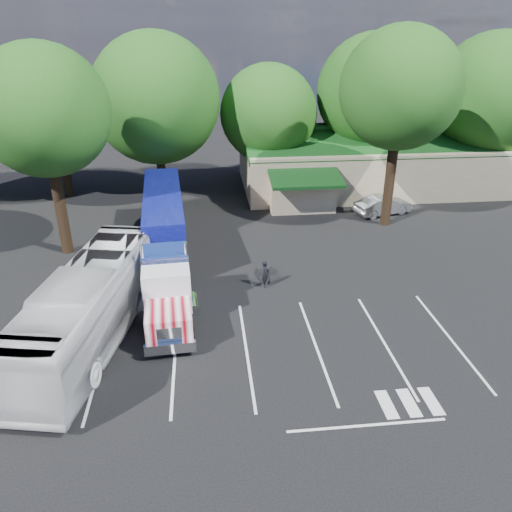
{
  "coord_description": "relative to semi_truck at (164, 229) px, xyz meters",
  "views": [
    {
      "loc": [
        -1.56,
        -24.42,
        13.45
      ],
      "look_at": [
        1.05,
        -0.21,
        2.0
      ],
      "focal_mm": 35.0,
      "sensor_mm": 36.0,
      "label": 1
    }
  ],
  "objects": [
    {
      "name": "event_hall",
      "position": [
        17.8,
        14.0,
        0.02
      ],
      "size": [
        24.2,
        14.12,
        5.55
      ],
      "color": "#B9B189",
      "rests_on": "ground"
    },
    {
      "name": "tree_row_e",
      "position": [
        17.06,
        14.19,
        5.9
      ],
      "size": [
        9.6,
        9.6,
        12.9
      ],
      "color": "black",
      "rests_on": "ground"
    },
    {
      "name": "tree_near_left",
      "position": [
        -6.44,
        2.19,
        6.62
      ],
      "size": [
        7.6,
        7.6,
        12.65
      ],
      "color": "black",
      "rests_on": "ground"
    },
    {
      "name": "silver_sedan",
      "position": [
        16.06,
        6.69,
        -1.46
      ],
      "size": [
        4.69,
        2.74,
        1.46
      ],
      "primitive_type": "imported",
      "rotation": [
        0.0,
        0.0,
        1.86
      ],
      "color": "#A6AAAE",
      "rests_on": "ground"
    },
    {
      "name": "tree_row_c",
      "position": [
        -0.94,
        12.39,
        5.85
      ],
      "size": [
        10.0,
        10.0,
        13.05
      ],
      "color": "black",
      "rests_on": "ground"
    },
    {
      "name": "tree_row_f",
      "position": [
        27.06,
        12.99,
        5.6
      ],
      "size": [
        10.4,
        10.4,
        13.0
      ],
      "color": "black",
      "rests_on": "ground"
    },
    {
      "name": "semi_truck",
      "position": [
        0.0,
        0.0,
        0.0
      ],
      "size": [
        3.77,
        18.58,
        3.87
      ],
      "rotation": [
        0.0,
        0.0,
        0.07
      ],
      "color": "black",
      "rests_on": "ground"
    },
    {
      "name": "ground",
      "position": [
        4.06,
        -3.81,
        -2.19
      ],
      "size": [
        120.0,
        120.0,
        0.0
      ],
      "primitive_type": "plane",
      "color": "black",
      "rests_on": "ground"
    },
    {
      "name": "bicycle",
      "position": [
        5.86,
        -2.81,
        -1.67
      ],
      "size": [
        0.81,
        1.99,
        1.03
      ],
      "primitive_type": "imported",
      "rotation": [
        0.0,
        0.0,
        0.06
      ],
      "color": "black",
      "rests_on": "ground"
    },
    {
      "name": "tree_row_d",
      "position": [
        8.06,
        13.69,
        4.4
      ],
      "size": [
        8.0,
        8.0,
        10.6
      ],
      "color": "black",
      "rests_on": "ground"
    },
    {
      "name": "tree_near_right",
      "position": [
        15.56,
        4.69,
        7.27
      ],
      "size": [
        8.0,
        8.0,
        13.5
      ],
      "color": "black",
      "rests_on": "ground"
    },
    {
      "name": "tour_bus",
      "position": [
        -2.94,
        -7.92,
        -0.42
      ],
      "size": [
        5.4,
        13.06,
        3.54
      ],
      "primitive_type": "imported",
      "rotation": [
        0.0,
        0.0,
        -0.2
      ],
      "color": "silver",
      "rests_on": "ground"
    },
    {
      "name": "tree_row_b",
      "position": [
        -8.94,
        13.99,
        4.95
      ],
      "size": [
        8.4,
        8.4,
        11.35
      ],
      "color": "black",
      "rests_on": "ground"
    },
    {
      "name": "woman",
      "position": [
        5.66,
        -3.81,
        -1.4
      ],
      "size": [
        0.43,
        0.61,
        1.57
      ],
      "primitive_type": "imported",
      "rotation": [
        0.0,
        0.0,
        1.47
      ],
      "color": "black",
      "rests_on": "ground"
    }
  ]
}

